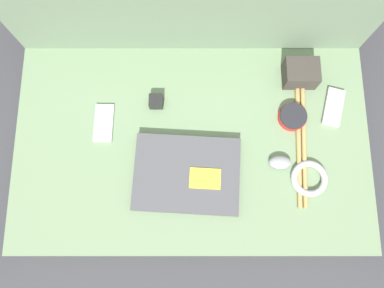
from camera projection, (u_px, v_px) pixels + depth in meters
ground_plane at (192, 154)px, 1.26m from camera, size 8.00×8.00×0.00m
couch_seat at (192, 150)px, 1.19m from camera, size 1.08×0.64×0.13m
laptop at (187, 174)px, 1.10m from camera, size 0.32×0.24×0.03m
computer_mouse at (280, 163)px, 1.10m from camera, size 0.07×0.04×0.03m
speaker_puck at (293, 117)px, 1.14m from camera, size 0.09×0.09×0.03m
phone_silver at (104, 123)px, 1.14m from camera, size 0.06×0.12×0.01m
phone_black at (334, 108)px, 1.15m from camera, size 0.08×0.13×0.01m
camera_pouch at (301, 74)px, 1.15m from camera, size 0.10×0.08×0.07m
charger_brick at (156, 101)px, 1.14m from camera, size 0.04×0.04×0.04m
cable_coil at (309, 179)px, 1.10m from camera, size 0.11×0.11×0.02m
drumstick_pair at (301, 144)px, 1.13m from camera, size 0.05×0.38×0.01m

